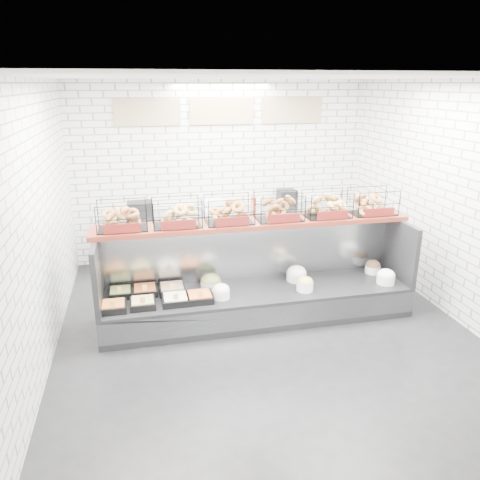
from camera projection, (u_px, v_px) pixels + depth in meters
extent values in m
plane|color=black|center=(263.00, 328.00, 5.92)|extent=(5.50, 5.50, 0.00)
cube|color=white|center=(222.00, 172.00, 7.98)|extent=(5.00, 0.02, 3.00)
cube|color=white|center=(37.00, 227.00, 4.92)|extent=(0.02, 5.50, 3.00)
cube|color=white|center=(454.00, 202.00, 5.96)|extent=(0.02, 5.50, 3.00)
cube|color=white|center=(268.00, 77.00, 4.96)|extent=(5.00, 5.50, 0.02)
cube|color=tan|center=(147.00, 112.00, 7.39)|extent=(1.05, 0.03, 0.42)
cube|color=tan|center=(222.00, 111.00, 7.64)|extent=(1.05, 0.03, 0.42)
cube|color=tan|center=(292.00, 110.00, 7.89)|extent=(1.05, 0.03, 0.42)
cube|color=black|center=(258.00, 303.00, 6.13)|extent=(4.00, 0.90, 0.40)
cube|color=#93969B|center=(267.00, 317.00, 5.72)|extent=(4.00, 0.03, 0.28)
cube|color=#93969B|center=(251.00, 250.00, 6.32)|extent=(4.00, 0.08, 0.80)
cube|color=black|center=(97.00, 273.00, 5.53)|extent=(0.06, 0.90, 0.80)
cube|color=black|center=(398.00, 249.00, 6.35)|extent=(0.06, 0.90, 0.80)
cube|color=black|center=(114.00, 307.00, 5.49)|extent=(0.30, 0.30, 0.08)
cube|color=#CB6C2B|center=(113.00, 304.00, 5.48)|extent=(0.25, 0.25, 0.04)
cube|color=#F2BD54|center=(113.00, 304.00, 5.37)|extent=(0.06, 0.01, 0.08)
cube|color=black|center=(121.00, 293.00, 5.86)|extent=(0.29, 0.29, 0.08)
cube|color=#89984D|center=(120.00, 290.00, 5.85)|extent=(0.24, 0.24, 0.04)
cube|color=#F2BD54|center=(120.00, 290.00, 5.74)|extent=(0.06, 0.01, 0.08)
cube|color=black|center=(143.00, 304.00, 5.58)|extent=(0.30, 0.30, 0.08)
cube|color=#D3BE6C|center=(143.00, 301.00, 5.57)|extent=(0.26, 0.26, 0.04)
cube|color=#F2BD54|center=(143.00, 301.00, 5.45)|extent=(0.06, 0.01, 0.08)
cube|color=black|center=(145.00, 291.00, 5.92)|extent=(0.31, 0.31, 0.08)
cube|color=orange|center=(145.00, 288.00, 5.91)|extent=(0.26, 0.26, 0.04)
cube|color=#F2BD54|center=(145.00, 288.00, 5.80)|extent=(0.06, 0.01, 0.08)
cube|color=black|center=(175.00, 300.00, 5.67)|extent=(0.32, 0.32, 0.08)
cube|color=white|center=(175.00, 297.00, 5.66)|extent=(0.27, 0.27, 0.04)
cube|color=#F2BD54|center=(176.00, 297.00, 5.54)|extent=(0.06, 0.01, 0.08)
cube|color=black|center=(172.00, 289.00, 5.97)|extent=(0.33, 0.33, 0.08)
cube|color=tan|center=(172.00, 287.00, 5.96)|extent=(0.28, 0.28, 0.04)
cube|color=#F2BD54|center=(172.00, 286.00, 5.84)|extent=(0.06, 0.01, 0.08)
cube|color=black|center=(200.00, 297.00, 5.74)|extent=(0.32, 0.32, 0.08)
cube|color=orange|center=(200.00, 295.00, 5.73)|extent=(0.27, 0.27, 0.04)
cube|color=#F2BD54|center=(201.00, 295.00, 5.61)|extent=(0.06, 0.01, 0.08)
cylinder|color=white|center=(221.00, 294.00, 5.80)|extent=(0.21, 0.21, 0.11)
ellipsoid|color=white|center=(221.00, 290.00, 5.78)|extent=(0.21, 0.21, 0.15)
cylinder|color=white|center=(211.00, 285.00, 6.06)|extent=(0.27, 0.27, 0.11)
ellipsoid|color=olive|center=(211.00, 280.00, 6.05)|extent=(0.26, 0.26, 0.18)
cylinder|color=white|center=(305.00, 286.00, 6.01)|extent=(0.22, 0.22, 0.11)
ellipsoid|color=tan|center=(305.00, 282.00, 6.00)|extent=(0.21, 0.21, 0.15)
cylinder|color=white|center=(296.00, 276.00, 6.32)|extent=(0.27, 0.27, 0.11)
ellipsoid|color=white|center=(297.00, 272.00, 6.30)|extent=(0.26, 0.26, 0.18)
cylinder|color=white|center=(386.00, 279.00, 6.23)|extent=(0.24, 0.24, 0.11)
ellipsoid|color=white|center=(386.00, 275.00, 6.21)|extent=(0.24, 0.24, 0.17)
cylinder|color=white|center=(373.00, 269.00, 6.57)|extent=(0.21, 0.21, 0.11)
ellipsoid|color=brown|center=(373.00, 265.00, 6.55)|extent=(0.21, 0.21, 0.15)
cube|color=#501911|center=(254.00, 223.00, 6.01)|extent=(4.10, 0.50, 0.06)
cube|color=black|center=(122.00, 216.00, 5.60)|extent=(0.60, 0.38, 0.34)
cube|color=#5C1311|center=(122.00, 228.00, 5.45)|extent=(0.42, 0.02, 0.11)
cube|color=black|center=(177.00, 213.00, 5.74)|extent=(0.60, 0.38, 0.34)
cube|color=#5C1311|center=(179.00, 225.00, 5.58)|extent=(0.42, 0.02, 0.11)
cube|color=black|center=(229.00, 210.00, 5.88)|extent=(0.60, 0.38, 0.34)
cube|color=#5C1311|center=(232.00, 222.00, 5.72)|extent=(0.42, 0.02, 0.11)
cube|color=black|center=(279.00, 207.00, 6.01)|extent=(0.60, 0.38, 0.34)
cube|color=#5C1311|center=(284.00, 218.00, 5.86)|extent=(0.42, 0.02, 0.11)
cube|color=black|center=(327.00, 204.00, 6.15)|extent=(0.60, 0.38, 0.34)
cube|color=#5C1311|center=(333.00, 215.00, 5.99)|extent=(0.42, 0.02, 0.11)
cube|color=black|center=(373.00, 201.00, 6.28)|extent=(0.60, 0.38, 0.34)
cube|color=#5C1311|center=(379.00, 212.00, 6.13)|extent=(0.42, 0.02, 0.11)
cube|color=#93969B|center=(226.00, 236.00, 8.02)|extent=(4.00, 0.60, 0.90)
cube|color=black|center=(140.00, 209.00, 7.50)|extent=(0.40, 0.30, 0.24)
cube|color=silver|center=(213.00, 205.00, 7.86)|extent=(0.35, 0.28, 0.18)
cylinder|color=#CA4C32|center=(253.00, 203.00, 7.92)|extent=(0.09, 0.09, 0.22)
cube|color=black|center=(287.00, 198.00, 8.06)|extent=(0.30, 0.30, 0.30)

